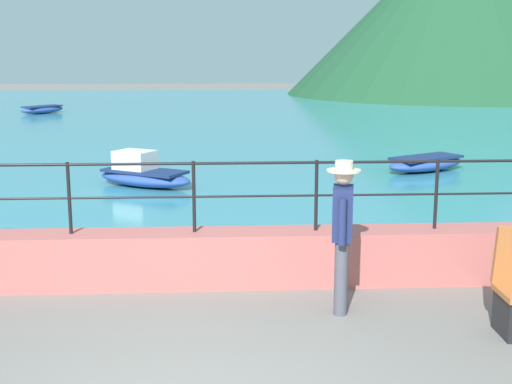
# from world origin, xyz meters

# --- Properties ---
(promenade_wall) EXTENTS (20.00, 0.56, 0.70)m
(promenade_wall) POSITION_xyz_m (0.00, 3.20, 0.35)
(promenade_wall) COLOR #BC605B
(promenade_wall) RESTS_ON ground
(railing) EXTENTS (18.44, 0.04, 0.90)m
(railing) POSITION_xyz_m (0.00, 3.20, 1.31)
(railing) COLOR black
(railing) RESTS_ON promenade_wall
(lake_water) EXTENTS (64.00, 44.32, 0.06)m
(lake_water) POSITION_xyz_m (0.00, 25.84, 0.03)
(lake_water) COLOR teal
(lake_water) RESTS_ON ground
(hill_main) EXTENTS (23.14, 23.14, 11.65)m
(hill_main) POSITION_xyz_m (16.56, 41.57, 5.83)
(hill_main) COLOR #1E4C2D
(hill_main) RESTS_ON ground
(person_walking) EXTENTS (0.38, 0.56, 1.75)m
(person_walking) POSITION_xyz_m (1.69, 2.19, 0.98)
(person_walking) COLOR #4C4C56
(person_walking) RESTS_ON ground
(boat_0) EXTENTS (2.44, 1.92, 0.36)m
(boat_0) POSITION_xyz_m (5.38, 11.14, 0.26)
(boat_0) COLOR #2D4C9E
(boat_0) RESTS_ON lake_water
(boat_1) EXTENTS (2.15, 2.35, 0.36)m
(boat_1) POSITION_xyz_m (-8.02, 27.94, 0.26)
(boat_1) COLOR #2D4C9E
(boat_1) RESTS_ON lake_water
(boat_3) EXTENTS (2.43, 1.97, 0.76)m
(boat_3) POSITION_xyz_m (-1.33, 9.57, 0.33)
(boat_3) COLOR #2D4C9E
(boat_3) RESTS_ON lake_water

